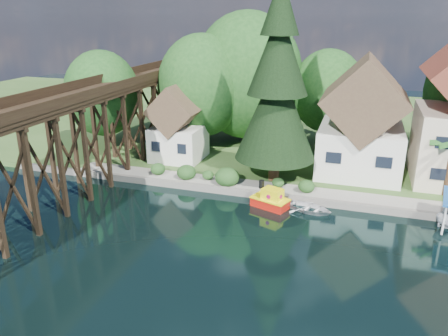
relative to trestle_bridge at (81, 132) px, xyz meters
The scene contains 12 objects.
ground 17.64m from the trestle_bridge, 17.91° to the right, with size 140.00×140.00×0.00m, color black.
bank 33.36m from the trestle_bridge, 60.97° to the left, with size 140.00×52.00×0.50m, color #2E4D1F.
seawall 20.82m from the trestle_bridge, ahead, with size 60.00×0.40×0.62m, color slate.
promenade 22.90m from the trestle_bridge, 10.63° to the left, with size 50.00×2.60×0.06m, color gray.
trestle_bridge is the anchor object (origin of this frame).
house_left 25.42m from the trestle_bridge, 25.21° to the left, with size 7.64×8.64×11.02m.
shed 10.69m from the trestle_bridge, 61.81° to the left, with size 5.09×5.40×7.85m.
bg_trees 23.48m from the trestle_bridge, 43.41° to the left, with size 49.90×13.30×10.57m.
shrubs 12.79m from the trestle_bridge, 19.72° to the left, with size 15.76×2.47×1.70m.
conifer 17.32m from the trestle_bridge, 21.74° to the left, with size 7.18×7.18×17.67m.
tugboat 17.20m from the trestle_bridge, ahead, with size 3.40×2.58×2.19m.
boat_white_a 20.36m from the trestle_bridge, ahead, with size 2.57×3.60×0.75m, color silver.
Camera 1 is at (6.77, -25.71, 15.12)m, focal length 35.00 mm.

